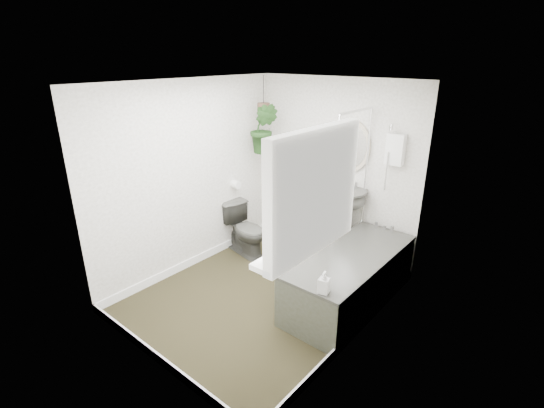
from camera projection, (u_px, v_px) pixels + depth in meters
The scene contains 22 objects.
floor at pixel (264, 295), 4.46m from camera, with size 2.30×2.80×0.02m, color #2A2912.
ceiling at pixel (262, 81), 3.63m from camera, with size 2.30×2.80×0.02m, color white.
wall_back at pixel (335, 170), 5.06m from camera, with size 2.30×0.02×2.30m, color white.
wall_front at pixel (143, 247), 3.04m from camera, with size 2.30×0.02×2.30m, color white.
wall_left at pixel (190, 178), 4.74m from camera, with size 0.02×2.80×2.30m, color white.
wall_right at pixel (365, 229), 3.35m from camera, with size 0.02×2.80×2.30m, color white.
skirting at pixel (263, 290), 4.44m from camera, with size 2.30×2.80×0.10m, color white.
bathtub at pixel (350, 278), 4.23m from camera, with size 0.72×1.72×0.58m, color #3D3D38, non-canonical shape.
bath_screen at pixel (352, 174), 4.43m from camera, with size 0.04×0.72×1.40m, color silver, non-canonical shape.
shower_box at pixel (395, 149), 4.38m from camera, with size 0.20×0.10×0.35m, color white.
oval_mirror at pixel (353, 146), 4.75m from camera, with size 0.46×0.03×0.62m, color #B7A990.
wall_sconce at pixel (324, 150), 5.02m from camera, with size 0.04×0.04×0.22m, color black.
toilet_roll_holder at pixel (236, 184), 5.30m from camera, with size 0.11×0.11×0.11m, color white.
window_recess at pixel (314, 193), 2.71m from camera, with size 0.08×1.00×0.90m, color white.
window_sill at pixel (304, 244), 2.91m from camera, with size 0.18×1.00×0.04m, color white.
window_blinds at pixel (309, 191), 2.74m from camera, with size 0.01×0.86×0.76m, color white.
toilet at pixel (246, 229), 5.28m from camera, with size 0.38×0.67×0.68m, color #3D3D38.
pedestal_sink at pixel (341, 225), 5.00m from camera, with size 0.59×0.50×1.01m, color #3D3D38, non-canonical shape.
sill_plant at pixel (324, 216), 3.05m from camera, with size 0.22×0.19×0.24m, color black.
hanging_plant at pixel (264, 129), 5.10m from camera, with size 0.36×0.29×0.65m, color black.
soap_bottle at pixel (324, 282), 3.43m from camera, with size 0.09×0.10×0.21m, color black.
hanging_pot at pixel (264, 108), 5.00m from camera, with size 0.16×0.16×0.12m, color #493224.
Camera 1 is at (2.51, -2.85, 2.55)m, focal length 26.00 mm.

